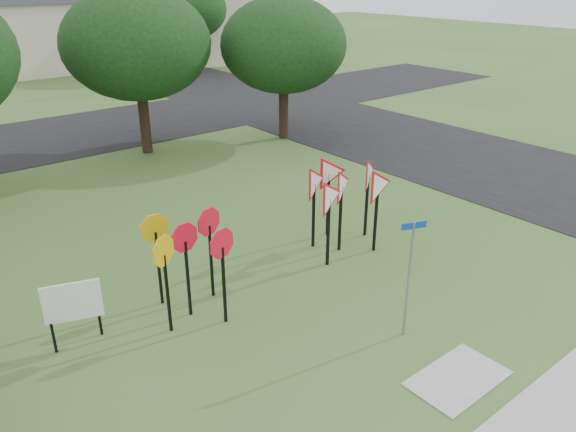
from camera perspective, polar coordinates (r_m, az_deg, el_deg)
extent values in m
plane|color=#31541F|center=(13.03, 8.13, -10.76)|extent=(140.00, 140.00, 0.00)
cube|color=gray|center=(11.31, 24.73, -19.33)|extent=(30.00, 1.60, 0.02)
cube|color=black|center=(27.38, 10.18, 7.96)|extent=(8.00, 50.00, 0.02)
cube|color=black|center=(29.20, -21.97, 7.60)|extent=(60.00, 8.00, 0.02)
cube|color=gray|center=(11.89, 16.87, -15.50)|extent=(2.00, 1.20, 0.02)
cylinder|color=gray|center=(12.11, 12.14, -6.45)|extent=(0.05, 0.05, 2.70)
cube|color=#0D3A98|center=(11.53, 12.68, -0.95)|extent=(0.53, 0.22, 0.14)
cube|color=black|center=(12.91, -10.13, -6.31)|extent=(0.06, 0.06, 1.89)
cube|color=black|center=(13.56, -7.81, -4.57)|extent=(0.06, 0.06, 1.89)
cube|color=black|center=(12.54, -6.52, -7.03)|extent=(0.06, 0.06, 1.89)
cube|color=black|center=(12.44, -12.13, -7.74)|extent=(0.06, 0.06, 1.89)
cube|color=black|center=(13.47, -12.98, -5.21)|extent=(0.06, 0.06, 1.89)
cube|color=black|center=(14.85, 4.10, -1.69)|extent=(0.06, 0.06, 1.92)
cube|color=black|center=(15.67, 5.32, -0.31)|extent=(0.06, 0.06, 1.92)
cube|color=black|center=(15.77, 8.89, -0.35)|extent=(0.06, 0.06, 1.92)
cube|color=black|center=(15.82, 2.60, 0.02)|extent=(0.06, 0.06, 1.92)
cube|color=black|center=(16.57, 4.07, 1.12)|extent=(0.06, 0.06, 1.92)
cube|color=black|center=(16.65, 7.97, 1.06)|extent=(0.06, 0.06, 1.92)
cube|color=black|center=(12.82, -22.69, -11.40)|extent=(0.05, 0.05, 0.69)
cube|color=black|center=(13.03, -18.57, -10.08)|extent=(0.05, 0.05, 0.69)
cube|color=silver|center=(12.56, -21.06, -8.14)|extent=(1.13, 0.42, 0.89)
cylinder|color=#39281A|center=(37.93, -18.15, 18.11)|extent=(0.24, 0.24, 8.50)
cube|color=beige|center=(48.84, -25.70, 15.98)|extent=(8.00, 8.00, 5.00)
cube|color=beige|center=(50.55, -8.39, 18.73)|extent=(7.91, 7.91, 6.00)
cylinder|color=black|center=(25.03, -14.32, 8.99)|extent=(0.44, 0.44, 2.45)
ellipsoid|color=black|center=(24.43, -15.14, 16.53)|extent=(6.00, 6.00, 4.50)
cylinder|color=black|center=(26.47, -0.45, 10.32)|extent=(0.44, 0.44, 2.27)
ellipsoid|color=black|center=(25.92, -0.47, 16.99)|extent=(5.60, 5.60, 4.20)
cylinder|color=black|center=(45.30, -9.98, 15.79)|extent=(0.44, 0.44, 2.45)
ellipsoid|color=black|center=(44.97, -10.30, 19.98)|extent=(6.00, 6.00, 4.50)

